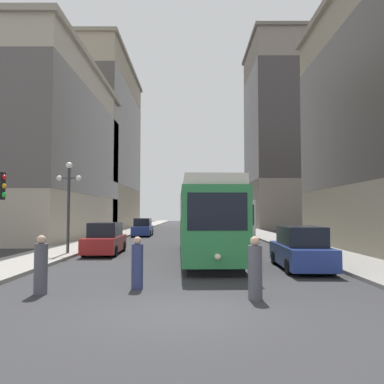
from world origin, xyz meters
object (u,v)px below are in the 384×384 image
transit_bus (230,217)px  parked_car_left_mid (142,228)px  pedestrian_on_sidewalk (136,264)px  pedestrian_crossing_far (254,270)px  pedestrian_crossing_near (40,267)px  streetcar (203,218)px  parked_car_left_near (104,239)px  parked_car_right_far (299,249)px  lamp_post_left_near (67,192)px

transit_bus → parked_car_left_mid: transit_bus is taller
parked_car_left_mid → pedestrian_on_sidewalk: parked_car_left_mid is taller
pedestrian_crossing_far → pedestrian_crossing_near: bearing=79.2°
streetcar → pedestrian_crossing_near: size_ratio=8.47×
pedestrian_crossing_near → pedestrian_crossing_far: 6.26m
parked_car_left_near → parked_car_left_mid: size_ratio=0.96×
parked_car_right_far → lamp_post_left_near: (-11.58, 5.07, 2.69)m
parked_car_left_mid → lamp_post_left_near: 17.93m
lamp_post_left_near → parked_car_left_mid: bearing=83.9°
transit_bus → pedestrian_on_sidewalk: transit_bus is taller
parked_car_left_mid → lamp_post_left_near: bearing=-97.4°
streetcar → pedestrian_crossing_near: bearing=-119.7°
transit_bus → lamp_post_left_near: bearing=-124.1°
transit_bus → parked_car_left_mid: size_ratio=2.64×
parked_car_left_near → pedestrian_crossing_far: (6.80, -11.50, -0.03)m
streetcar → parked_car_left_near: streetcar is taller
pedestrian_crossing_near → pedestrian_crossing_far: size_ratio=0.99×
transit_bus → parked_car_left_near: 17.86m
pedestrian_crossing_far → pedestrian_on_sidewalk: (-3.49, 1.49, -0.05)m
parked_car_left_mid → pedestrian_crossing_far: 29.12m
parked_car_left_mid → pedestrian_crossing_near: parked_car_left_mid is taller
transit_bus → parked_car_left_mid: 9.11m
parked_car_left_near → lamp_post_left_near: (-1.90, -0.82, 2.69)m
streetcar → lamp_post_left_near: bearing=176.3°
parked_car_left_near → pedestrian_crossing_near: (0.58, -10.83, -0.04)m
streetcar → parked_car_left_mid: streetcar is taller
parked_car_left_mid → pedestrian_crossing_near: size_ratio=2.82×
parked_car_left_mid → pedestrian_crossing_far: parked_car_left_mid is taller
pedestrian_crossing_far → lamp_post_left_near: lamp_post_left_near is taller
transit_bus → pedestrian_crossing_far: 27.04m
streetcar → parked_car_left_mid: 18.78m
streetcar → pedestrian_crossing_far: 10.60m
parked_car_left_near → parked_car_right_far: 11.33m
parked_car_left_mid → parked_car_right_far: (9.68, -22.70, -0.00)m
streetcar → parked_car_left_near: (-5.72, 1.03, -1.26)m
pedestrian_crossing_near → lamp_post_left_near: 10.67m
transit_bus → pedestrian_crossing_near: transit_bus is taller
pedestrian_crossing_far → pedestrian_on_sidewalk: size_ratio=1.06×
pedestrian_on_sidewalk → lamp_post_left_near: size_ratio=0.32×
streetcar → parked_car_left_near: 5.95m
pedestrian_crossing_near → lamp_post_left_near: lamp_post_left_near is taller
parked_car_left_mid → pedestrian_on_sidewalk: 27.03m
parked_car_left_near → pedestrian_crossing_near: parked_car_left_near is taller
transit_bus → pedestrian_crossing_near: (-8.36, -26.26, -1.14)m
streetcar → parked_car_right_far: size_ratio=3.02×
parked_car_left_near → parked_car_left_mid: (0.00, 16.81, 0.00)m
streetcar → parked_car_right_far: bearing=-52.8°
parked_car_right_far → parked_car_left_near: bearing=-29.5°
streetcar → parked_car_left_mid: (-5.72, 17.85, -1.26)m
parked_car_left_mid → pedestrian_crossing_near: 27.65m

